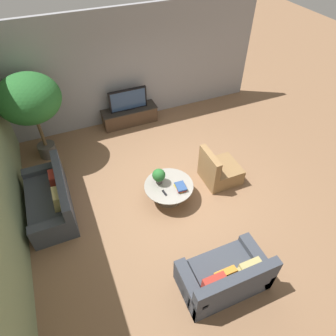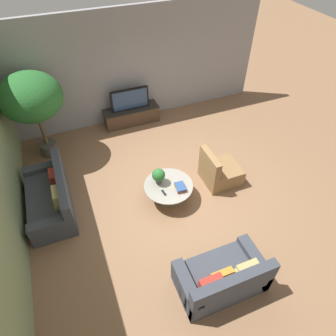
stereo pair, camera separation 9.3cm
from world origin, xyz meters
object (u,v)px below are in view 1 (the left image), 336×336
Objects in this scene: couch_near_entry at (225,277)px; potted_palm_tall at (29,100)px; potted_plant_tabletop at (159,176)px; coffee_table at (169,189)px; television at (128,100)px; couch_by_wall at (51,200)px; armchair_wicker at (219,171)px; media_console at (130,116)px.

couch_near_entry is 0.67× the size of potted_palm_tall.
potted_plant_tabletop is (2.09, -2.36, -0.97)m from potted_palm_tall.
couch_near_entry is 3.99× the size of potted_plant_tabletop.
couch_near_entry is (0.09, -2.18, 0.00)m from coffee_table.
coffee_table is 0.40m from potted_plant_tabletop.
television is at bearing 88.38° from coffee_table.
couch_by_wall is 2.11× the size of armchair_wicker.
couch_near_entry is 5.40m from potted_palm_tall.
media_console is at bearing 21.83° from armchair_wicker.
potted_palm_tall is at bearing 131.88° from coffee_table.
potted_plant_tabletop is (-0.26, 2.33, 0.33)m from couch_near_entry.
coffee_table is at bearing -91.62° from media_console.
coffee_table is at bearing -42.88° from potted_plant_tabletop.
television is at bearing 85.09° from potted_plant_tabletop.
coffee_table is 3.62m from potted_palm_tall.
potted_plant_tabletop reaches higher than media_console.
armchair_wicker reaches higher than media_console.
armchair_wicker is (3.64, -0.58, -0.01)m from couch_by_wall.
television reaches higher than coffee_table.
couch_by_wall is at bearing 80.97° from armchair_wicker.
couch_by_wall is at bearing -93.33° from potted_palm_tall.
armchair_wicker is at bearing 80.97° from couch_by_wall.
potted_plant_tabletop is (-1.44, 0.07, 0.35)m from armchair_wicker.
potted_palm_tall reaches higher than potted_plant_tabletop.
television is (-0.00, -0.00, 0.51)m from media_console.
armchair_wicker is at bearing -2.75° from potted_plant_tabletop.
potted_palm_tall reaches higher than coffee_table.
couch_near_entry is 2.36m from potted_plant_tabletop.
potted_plant_tabletop is (-0.25, -2.90, -0.13)m from television.
coffee_table is 2.45m from couch_by_wall.
television is 1.01× the size of coffee_table.
potted_palm_tall reaches higher than television.
armchair_wicker reaches higher than couch_by_wall.
television reaches higher than potted_plant_tabletop.
television is at bearing 13.03° from potted_palm_tall.
coffee_table is at bearing 93.68° from armchair_wicker.
television reaches higher than couch_by_wall.
media_console is at bearing 134.39° from couch_by_wall.
armchair_wicker is 2.35× the size of potted_plant_tabletop.
potted_palm_tall is (-2.34, -0.54, 1.35)m from media_console.
potted_plant_tabletop is (2.20, -0.51, 0.34)m from couch_by_wall.
television is 2.92m from potted_plant_tabletop.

